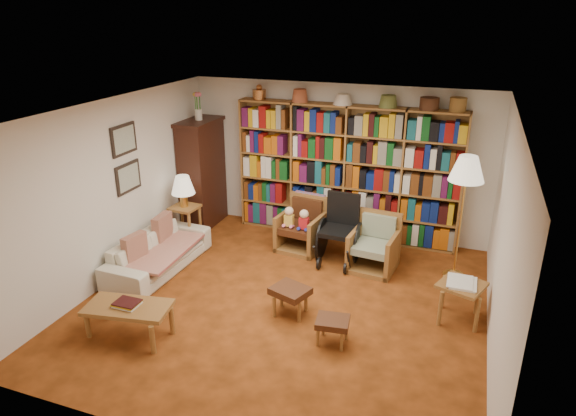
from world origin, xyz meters
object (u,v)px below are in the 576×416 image
at_px(sofa, 158,253).
at_px(side_table_lamp, 185,216).
at_px(coffee_table, 128,309).
at_px(wheelchair, 340,231).
at_px(side_table_papers, 461,289).
at_px(footstool_a, 290,293).
at_px(footstool_b, 333,323).
at_px(armchair_sage, 374,247).
at_px(floor_lamp, 467,174).
at_px(armchair_leather, 303,227).

xyz_separation_m(sofa, side_table_lamp, (-0.10, 0.96, 0.20)).
xyz_separation_m(side_table_lamp, coffee_table, (0.71, -2.49, -0.11)).
xyz_separation_m(wheelchair, side_table_papers, (1.79, -1.08, -0.05)).
relative_size(side_table_lamp, wheelchair, 0.61).
distance_m(footstool_a, footstool_b, 0.77).
relative_size(armchair_sage, footstool_a, 1.51).
distance_m(side_table_papers, footstool_b, 1.67).
height_order(side_table_lamp, floor_lamp, floor_lamp).
height_order(sofa, coffee_table, sofa).
bearing_deg(armchair_sage, floor_lamp, 4.26).
bearing_deg(sofa, wheelchair, -61.55).
bearing_deg(coffee_table, armchair_leather, 69.13).
bearing_deg(armchair_leather, side_table_lamp, -165.21).
xyz_separation_m(sofa, floor_lamp, (4.09, 1.25, 1.27)).
distance_m(sofa, side_table_lamp, 0.98).
bearing_deg(footstool_a, wheelchair, 83.29).
height_order(side_table_papers, footstool_b, side_table_papers).
xyz_separation_m(floor_lamp, footstool_b, (-1.22, -2.12, -1.28)).
bearing_deg(sofa, armchair_sage, -66.57).
bearing_deg(floor_lamp, side_table_lamp, -175.98).
xyz_separation_m(armchair_sage, floor_lamp, (1.14, 0.09, 1.23)).
relative_size(armchair_leather, wheelchair, 0.81).
relative_size(armchair_sage, footstool_b, 1.98).
bearing_deg(footstool_b, side_table_papers, 36.54).
height_order(wheelchair, footstool_a, wheelchair).
height_order(sofa, wheelchair, wheelchair).
xyz_separation_m(sofa, footstool_a, (2.21, -0.47, 0.04)).
distance_m(side_table_lamp, armchair_sage, 3.06).
relative_size(floor_lamp, side_table_papers, 2.82).
distance_m(armchair_sage, wheelchair, 0.56).
xyz_separation_m(footstool_a, coffee_table, (-1.61, -1.06, 0.05)).
distance_m(armchair_sage, footstool_a, 1.79).
height_order(side_table_lamp, footstool_b, side_table_lamp).
height_order(armchair_leather, footstool_b, armchair_leather).
relative_size(sofa, side_table_papers, 2.89).
height_order(armchair_sage, floor_lamp, floor_lamp).
height_order(armchair_leather, footstool_a, armchair_leather).
bearing_deg(footstool_a, coffee_table, -146.52).
distance_m(armchair_leather, side_table_papers, 2.79).
bearing_deg(footstool_a, armchair_leather, 103.95).
height_order(sofa, armchair_leather, armchair_leather).
bearing_deg(armchair_sage, side_table_lamp, -176.07).
height_order(armchair_sage, footstool_a, armchair_sage).
height_order(armchair_leather, side_table_papers, armchair_leather).
bearing_deg(side_table_papers, sofa, -178.30).
bearing_deg(side_table_lamp, armchair_sage, 3.93).
bearing_deg(floor_lamp, armchair_sage, -175.74).
bearing_deg(coffee_table, sofa, 111.59).
height_order(sofa, footstool_b, sofa).
relative_size(armchair_leather, armchair_sage, 1.04).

